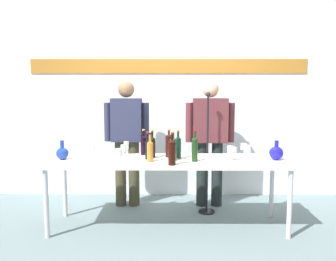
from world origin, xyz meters
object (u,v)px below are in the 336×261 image
at_px(wine_bottle_3, 148,148).
at_px(wine_bottle_4, 195,148).
at_px(presenter_left, 127,136).
at_px(wine_bottle_5, 178,146).
at_px(display_table, 168,164).
at_px(wine_bottle_7, 169,145).
at_px(wine_glass_right_4, 248,149).
at_px(wine_bottle_6, 144,144).
at_px(wine_bottle_0, 152,146).
at_px(wine_glass_left_1, 126,146).
at_px(wine_bottle_2, 150,150).
at_px(presenter_right, 210,135).
at_px(wine_glass_left_2, 92,150).
at_px(wine_glass_left_3, 123,149).
at_px(microphone_stand, 207,173).
at_px(wine_glass_right_1, 231,150).
at_px(wine_glass_right_0, 234,151).
at_px(wine_glass_right_2, 244,147).
at_px(wine_bottle_8, 172,151).
at_px(decanter_blue_right, 276,153).
at_px(decanter_blue_left, 62,153).
at_px(wine_glass_left_0, 119,153).
at_px(wine_bottle_1, 173,148).

xyz_separation_m(wine_bottle_3, wine_bottle_4, (0.50, -0.12, 0.02)).
height_order(presenter_left, wine_bottle_5, presenter_left).
height_order(display_table, wine_bottle_4, wine_bottle_4).
distance_m(wine_bottle_7, wine_glass_right_4, 0.87).
height_order(wine_bottle_4, wine_bottle_6, wine_bottle_4).
bearing_deg(wine_bottle_0, wine_glass_left_1, 150.79).
bearing_deg(presenter_left, wine_bottle_6, -60.05).
relative_size(display_table, wine_bottle_2, 8.45).
distance_m(presenter_right, wine_glass_left_2, 1.56).
height_order(display_table, wine_bottle_7, wine_bottle_7).
bearing_deg(wine_bottle_2, display_table, 34.18).
distance_m(wine_bottle_7, wine_glass_left_3, 0.51).
xyz_separation_m(presenter_right, wine_bottle_5, (-0.42, -0.64, -0.05)).
bearing_deg(wine_bottle_6, microphone_stand, 12.60).
bearing_deg(wine_bottle_4, wine_bottle_7, 139.14).
distance_m(wine_glass_left_1, microphone_stand, 1.04).
bearing_deg(presenter_left, wine_bottle_7, -46.44).
xyz_separation_m(wine_bottle_2, wine_bottle_6, (-0.10, 0.40, 0.00)).
bearing_deg(wine_glass_right_1, wine_bottle_4, -177.79).
bearing_deg(presenter_left, wine_glass_right_0, -28.92).
xyz_separation_m(presenter_left, microphone_stand, (1.01, -0.27, -0.43)).
bearing_deg(wine_glass_right_2, wine_bottle_8, -150.09).
bearing_deg(wine_bottle_2, wine_glass_left_3, 144.36).
xyz_separation_m(decanter_blue_right, wine_bottle_6, (-1.45, 0.29, 0.05)).
bearing_deg(wine_glass_right_1, wine_bottle_2, -177.55).
relative_size(wine_bottle_5, wine_glass_left_3, 2.18).
bearing_deg(decanter_blue_left, wine_glass_right_2, 5.80).
relative_size(display_table, wine_glass_right_2, 17.63).
xyz_separation_m(decanter_blue_left, wine_bottle_8, (1.19, -0.27, 0.07)).
bearing_deg(wine_glass_left_2, wine_bottle_4, -0.27).
height_order(presenter_left, presenter_right, same).
xyz_separation_m(wine_bottle_4, wine_bottle_7, (-0.27, 0.24, -0.00)).
height_order(wine_bottle_2, wine_glass_right_4, wine_bottle_2).
bearing_deg(wine_glass_left_3, wine_bottle_5, -2.85).
distance_m(presenter_right, wine_glass_left_0, 1.38).
relative_size(wine_bottle_1, wine_bottle_8, 0.96).
bearing_deg(wine_glass_left_3, wine_bottle_1, -16.14).
bearing_deg(wine_glass_left_3, wine_glass_right_1, -9.11).
height_order(presenter_right, wine_glass_right_1, presenter_right).
bearing_deg(decanter_blue_left, wine_glass_left_1, 25.11).
relative_size(wine_bottle_3, wine_glass_right_4, 2.02).
xyz_separation_m(wine_bottle_8, wine_glass_right_0, (0.68, 0.30, -0.04)).
xyz_separation_m(display_table, wine_bottle_1, (0.05, -0.06, 0.19)).
bearing_deg(display_table, wine_glass_right_0, 0.93).
xyz_separation_m(wine_glass_left_1, wine_glass_left_2, (-0.31, -0.39, 0.01)).
relative_size(wine_bottle_5, wine_glass_right_1, 1.93).
relative_size(decanter_blue_left, wine_bottle_7, 0.66).
height_order(wine_bottle_1, wine_glass_right_2, wine_bottle_1).
relative_size(wine_bottle_5, wine_bottle_6, 1.05).
bearing_deg(wine_glass_left_3, decanter_blue_right, -3.96).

